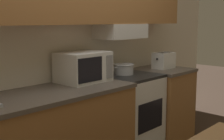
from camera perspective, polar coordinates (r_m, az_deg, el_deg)
The scene contains 6 objects.
wall_back at distance 3.11m, azimuth -7.32°, elevation 9.61°, with size 5.51×0.38×2.55m.
lower_counter_right_stub at distance 4.03m, azimuth 9.05°, elevation -6.24°, with size 0.62×0.65×0.92m.
stove_range at distance 3.56m, azimuth 3.16°, elevation -8.20°, with size 0.61×0.59×0.92m.
cooking_pot at distance 3.46m, azimuth 2.13°, elevation 0.24°, with size 0.31×0.23×0.11m.
microwave at distance 3.04m, azimuth -5.27°, elevation 0.56°, with size 0.48×0.37×0.29m.
toaster at distance 3.95m, azimuth 9.43°, elevation 1.77°, with size 0.29×0.18×0.20m.
Camera 1 is at (-2.00, -2.44, 1.52)m, focal length 50.00 mm.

